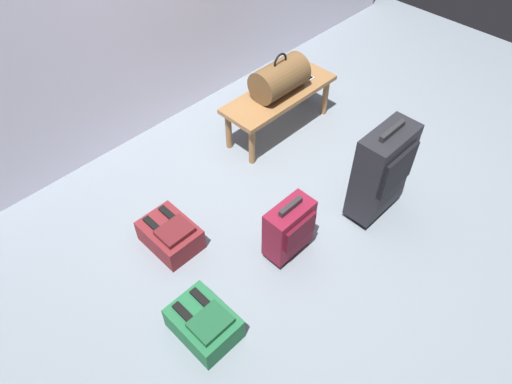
{
  "coord_description": "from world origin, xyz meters",
  "views": [
    {
      "loc": [
        -1.76,
        -1.22,
        2.48
      ],
      "look_at": [
        -0.29,
        0.24,
        0.25
      ],
      "focal_mm": 32.27,
      "sensor_mm": 36.0,
      "label": 1
    }
  ],
  "objects": [
    {
      "name": "ground_plane",
      "position": [
        0.0,
        0.0,
        0.0
      ],
      "size": [
        6.6,
        6.6,
        0.0
      ],
      "primitive_type": "plane",
      "color": "slate"
    },
    {
      "name": "cell_phone",
      "position": [
        0.82,
        0.78,
        0.38
      ],
      "size": [
        0.07,
        0.14,
        0.01
      ],
      "color": "silver",
      "rests_on": "bench"
    },
    {
      "name": "suitcase_upright_charcoal",
      "position": [
        0.33,
        -0.3,
        0.38
      ],
      "size": [
        0.42,
        0.23,
        0.73
      ],
      "color": "black",
      "rests_on": "ground"
    },
    {
      "name": "bench",
      "position": [
        0.52,
        0.78,
        0.32
      ],
      "size": [
        1.0,
        0.36,
        0.37
      ],
      "color": "olive",
      "rests_on": "ground"
    },
    {
      "name": "duffel_bag_brown",
      "position": [
        0.51,
        0.78,
        0.5
      ],
      "size": [
        0.44,
        0.26,
        0.34
      ],
      "color": "brown",
      "rests_on": "bench"
    },
    {
      "name": "suitcase_small_burgundy",
      "position": [
        -0.36,
        -0.12,
        0.24
      ],
      "size": [
        0.32,
        0.19,
        0.46
      ],
      "color": "maroon",
      "rests_on": "ground"
    },
    {
      "name": "backpack_green",
      "position": [
        -1.11,
        -0.16,
        0.09
      ],
      "size": [
        0.28,
        0.38,
        0.21
      ],
      "color": "#1E6038",
      "rests_on": "ground"
    },
    {
      "name": "backpack_maroon",
      "position": [
        -0.85,
        0.47,
        0.09
      ],
      "size": [
        0.28,
        0.38,
        0.21
      ],
      "color": "maroon",
      "rests_on": "ground"
    }
  ]
}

